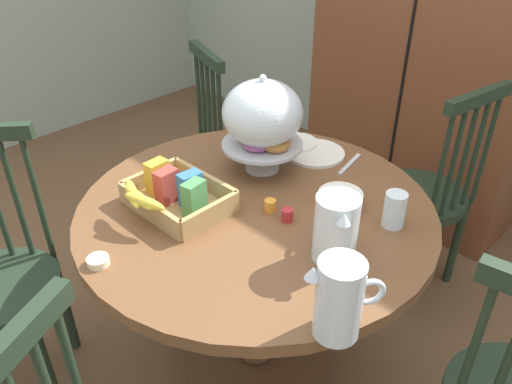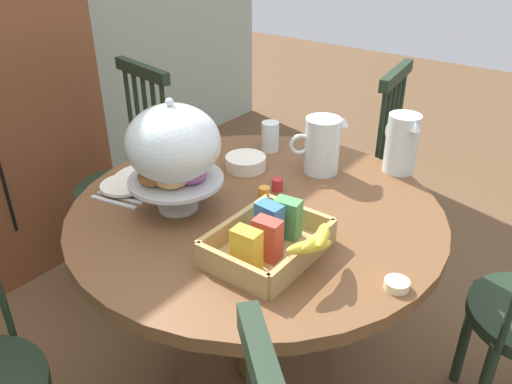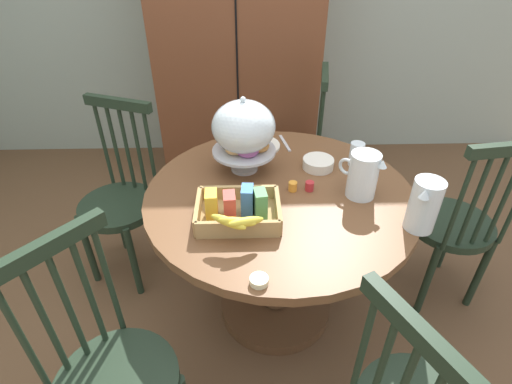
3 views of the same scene
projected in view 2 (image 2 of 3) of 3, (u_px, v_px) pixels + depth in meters
dining_table at (256, 267)px, 1.67m from camera, size 1.12×1.12×0.74m
windsor_chair_by_cabinet at (353, 178)px, 2.34m from camera, size 0.40×0.40×0.97m
windsor_chair_facing_door at (127, 188)px, 2.26m from camera, size 0.41×0.41×0.97m
pastry_stand_with_dome at (173, 148)px, 1.45m from camera, size 0.28×0.28×0.34m
orange_juice_pitcher at (401, 146)px, 1.72m from camera, size 0.13×0.17×0.20m
milk_pitcher at (321, 148)px, 1.72m from camera, size 0.16×0.15×0.19m
cereal_basket at (273, 240)px, 1.31m from camera, size 0.32×0.30×0.12m
china_plate_large at (147, 178)px, 1.70m from camera, size 0.22×0.22×0.01m
china_plate_small at (124, 185)px, 1.64m from camera, size 0.15×0.15×0.01m
cereal_bowl at (246, 162)px, 1.77m from camera, size 0.14×0.14×0.04m
drinking_glass at (270, 137)px, 1.89m from camera, size 0.06×0.06×0.11m
butter_dish at (397, 284)px, 1.22m from camera, size 0.06×0.06×0.02m
jam_jar_strawberry at (277, 185)px, 1.63m from camera, size 0.04×0.04×0.04m
jam_jar_apricot at (264, 193)px, 1.59m from camera, size 0.04×0.04×0.04m
table_knife at (120, 198)px, 1.59m from camera, size 0.05×0.17×0.01m
dinner_fork at (114, 202)px, 1.57m from camera, size 0.05×0.17×0.01m
soup_spoon at (171, 163)px, 1.82m from camera, size 0.05×0.17×0.01m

